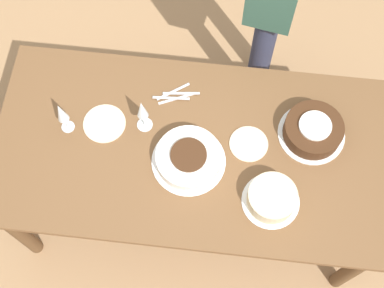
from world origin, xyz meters
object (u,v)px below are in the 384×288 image
cake_front_chocolate (313,130)px  wine_glass_near (142,111)px  wine_glass_far (61,113)px  cake_back_decorated (272,198)px  cake_center_white (189,158)px

cake_front_chocolate → wine_glass_near: (0.74, 0.04, 0.10)m
wine_glass_far → cake_back_decorated: bearing=165.0°
cake_front_chocolate → wine_glass_far: 1.09m
wine_glass_near → cake_front_chocolate: bearing=-177.1°
cake_back_decorated → wine_glass_near: (0.58, -0.29, 0.10)m
wine_glass_near → wine_glass_far: (0.34, 0.05, -0.00)m
cake_front_chocolate → wine_glass_far: (1.08, 0.09, 0.10)m
cake_front_chocolate → cake_back_decorated: (0.16, 0.33, 0.00)m
cake_center_white → wine_glass_near: 0.28m
cake_center_white → cake_back_decorated: (-0.36, 0.14, 0.01)m
cake_front_chocolate → wine_glass_far: size_ratio=1.43×
cake_center_white → wine_glass_far: (0.55, -0.10, 0.10)m
cake_center_white → cake_back_decorated: bearing=158.7°
cake_center_white → wine_glass_near: size_ratio=1.51×
cake_center_white → cake_front_chocolate: size_ratio=1.08×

